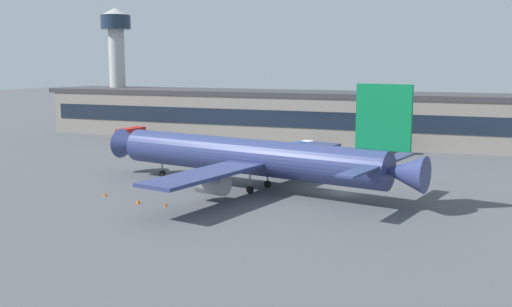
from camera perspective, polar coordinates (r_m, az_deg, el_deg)
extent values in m
plane|color=#4C4F54|center=(91.80, 8.21, -3.72)|extent=(600.00, 600.00, 0.00)
cube|color=gray|center=(146.11, 13.49, 2.96)|extent=(187.31, 18.10, 11.10)
cube|color=#38383D|center=(145.64, 13.58, 5.37)|extent=(191.06, 18.46, 1.20)
cube|color=#192333|center=(137.10, 12.95, 2.85)|extent=(183.57, 0.16, 4.00)
cylinder|color=navy|center=(92.82, -0.91, -0.27)|extent=(46.45, 14.69, 5.54)
cone|color=navy|center=(108.56, -11.81, 0.86)|extent=(5.94, 6.16, 5.27)
cone|color=navy|center=(81.61, 13.83, -1.78)|extent=(6.97, 6.11, 4.99)
cube|color=#0C723F|center=(81.65, 12.06, 3.39)|extent=(7.70, 2.04, 8.87)
cube|color=navy|center=(77.09, 9.92, -1.64)|extent=(4.35, 10.26, 0.30)
cube|color=navy|center=(88.28, 13.07, -0.42)|extent=(4.35, 10.26, 0.30)
cube|color=navy|center=(81.26, -4.97, -2.00)|extent=(10.05, 21.61, 0.50)
cube|color=navy|center=(102.97, 4.13, 0.29)|extent=(10.05, 21.61, 0.50)
cylinder|color=#99999E|center=(84.66, -4.18, -2.88)|extent=(5.09, 3.90, 3.05)
cylinder|color=#99999E|center=(101.09, 2.76, -0.96)|extent=(5.09, 3.90, 3.05)
cylinder|color=black|center=(104.35, -8.93, -1.92)|extent=(1.18, 0.71, 1.10)
cylinder|color=slate|center=(104.10, -8.95, -1.13)|extent=(0.24, 0.24, 2.36)
cylinder|color=black|center=(90.36, -0.58, -3.47)|extent=(1.18, 0.71, 1.10)
cylinder|color=slate|center=(90.06, -0.58, -2.57)|extent=(0.24, 0.24, 2.36)
cylinder|color=black|center=(94.45, 1.11, -2.94)|extent=(1.18, 0.71, 1.10)
cylinder|color=slate|center=(94.17, 1.11, -2.07)|extent=(0.24, 0.24, 2.36)
cylinder|color=#B7B7B2|center=(179.52, -13.06, 6.86)|extent=(4.48, 4.48, 28.87)
cylinder|color=#1E2D42|center=(179.79, -13.24, 12.10)|extent=(8.52, 8.52, 4.00)
cone|color=#A5A5A5|center=(180.00, -13.28, 13.05)|extent=(7.67, 7.67, 2.00)
cube|color=black|center=(132.25, 13.04, 0.82)|extent=(6.07, 2.57, 3.20)
cube|color=black|center=(131.98, 13.76, 1.06)|extent=(2.16, 2.27, 0.80)
cylinder|color=black|center=(133.30, 13.97, 0.16)|extent=(0.71, 0.32, 0.70)
cylinder|color=black|center=(131.18, 13.87, 0.02)|extent=(0.71, 0.32, 0.70)
cylinder|color=black|center=(133.80, 12.18, 0.25)|extent=(0.71, 0.32, 0.70)
cylinder|color=black|center=(131.68, 12.05, 0.12)|extent=(0.71, 0.32, 0.70)
cube|color=white|center=(136.41, 4.78, 0.87)|extent=(2.78, 4.89, 1.40)
cube|color=black|center=(137.61, 4.96, 1.06)|extent=(2.45, 1.77, 0.35)
cylinder|color=black|center=(138.46, 4.55, 0.70)|extent=(0.33, 0.71, 0.70)
cylinder|color=black|center=(137.71, 5.46, 0.65)|extent=(0.33, 0.71, 0.70)
cylinder|color=black|center=(135.32, 4.07, 0.52)|extent=(0.33, 0.71, 0.70)
cylinder|color=black|center=(134.56, 5.01, 0.46)|extent=(0.33, 0.71, 0.70)
cube|color=#2651A5|center=(128.40, 3.79, 0.57)|extent=(4.62, 5.58, 2.20)
cube|color=black|center=(129.25, 4.28, 0.82)|extent=(2.68, 2.62, 0.55)
cylinder|color=black|center=(130.47, 4.12, 0.21)|extent=(0.63, 0.75, 0.70)
cylinder|color=black|center=(128.98, 4.69, 0.11)|extent=(0.63, 0.75, 0.70)
cylinder|color=black|center=(128.16, 2.88, 0.07)|extent=(0.63, 0.75, 0.70)
cylinder|color=black|center=(126.65, 3.44, -0.04)|extent=(0.63, 0.75, 0.70)
cube|color=red|center=(151.92, -11.84, 1.83)|extent=(3.73, 8.66, 3.00)
cube|color=black|center=(150.10, -12.42, 1.96)|extent=(2.89, 3.21, 0.75)
cylinder|color=black|center=(149.07, -12.18, 1.11)|extent=(0.38, 0.73, 0.70)
cylinder|color=black|center=(150.70, -12.91, 1.16)|extent=(0.38, 0.73, 0.70)
cylinder|color=black|center=(153.55, -10.76, 1.37)|extent=(0.38, 0.73, 0.70)
cylinder|color=black|center=(155.14, -11.49, 1.42)|extent=(0.38, 0.73, 0.70)
cone|color=#F2590C|center=(91.24, -14.20, -3.78)|extent=(0.51, 0.51, 0.63)
cone|color=#F2590C|center=(83.38, -8.63, -4.81)|extent=(0.45, 0.45, 0.56)
cone|color=#F2590C|center=(85.54, -11.17, -4.48)|extent=(0.56, 0.56, 0.70)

